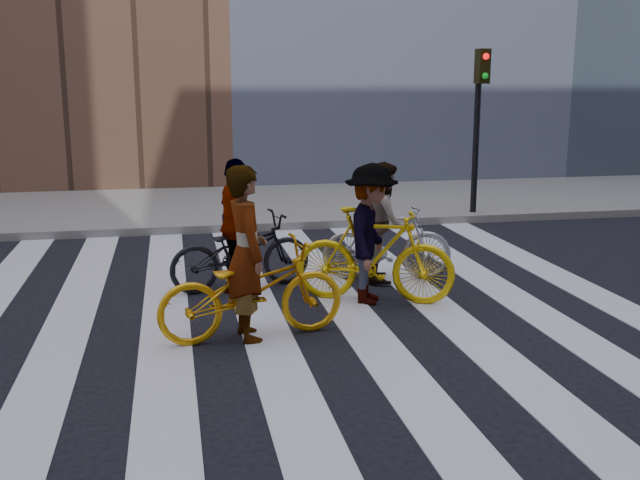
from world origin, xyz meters
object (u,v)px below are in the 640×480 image
object	(u,v)px
traffic_signal	(479,104)
rider_mid	(384,222)
bike_dark_rear	(241,252)
bike_yellow_right	(374,255)
bike_yellow_left	(252,290)
bike_silver_mid	(387,242)
rider_right	(371,234)
rider_left	(246,254)
rider_rear	(236,225)

from	to	relation	value
traffic_signal	rider_mid	bearing A→B (deg)	-127.23
traffic_signal	bike_dark_rear	size ratio (longest dim) A/B	1.72
bike_yellow_right	rider_mid	xyz separation A→B (m)	(0.41, 1.00, 0.22)
bike_yellow_left	bike_silver_mid	distance (m)	2.94
bike_dark_rear	rider_right	xyz separation A→B (m)	(1.54, -0.95, 0.37)
bike_silver_mid	bike_yellow_right	distance (m)	1.11
rider_left	bike_yellow_left	bearing A→B (deg)	-98.84
bike_silver_mid	bike_dark_rear	xyz separation A→B (m)	(-2.04, -0.06, -0.03)
bike_dark_rear	rider_rear	xyz separation A→B (m)	(-0.05, 0.00, 0.37)
bike_yellow_left	bike_silver_mid	xyz separation A→B (m)	(2.11, 2.05, 0.00)
traffic_signal	bike_yellow_left	size ratio (longest dim) A/B	1.62
bike_dark_rear	bike_silver_mid	bearing A→B (deg)	-100.81
rider_mid	rider_rear	size ratio (longest dim) A/B	0.95
traffic_signal	rider_rear	bearing A→B (deg)	-141.38
bike_yellow_right	rider_left	bearing A→B (deg)	144.57
bike_dark_rear	rider_rear	size ratio (longest dim) A/B	1.10
rider_left	rider_mid	world-z (taller)	rider_left
rider_rear	rider_mid	bearing A→B (deg)	-100.81
rider_right	bike_yellow_right	bearing A→B (deg)	-66.86
traffic_signal	bike_dark_rear	distance (m)	6.72
bike_yellow_right	rider_rear	world-z (taller)	rider_rear
bike_yellow_left	bike_silver_mid	world-z (taller)	bike_silver_mid
traffic_signal	rider_rear	xyz separation A→B (m)	(-5.10, -4.07, -1.40)
bike_yellow_left	rider_rear	distance (m)	2.02
rider_left	rider_right	size ratio (longest dim) A/B	1.08
rider_left	rider_rear	distance (m)	1.99
rider_mid	rider_rear	world-z (taller)	rider_rear
rider_left	bike_silver_mid	bearing A→B (deg)	-55.43
rider_right	rider_left	bearing A→B (deg)	145.34
rider_left	rider_right	distance (m)	1.96
rider_right	rider_mid	bearing A→B (deg)	-1.40
bike_yellow_left	rider_right	bearing A→B (deg)	-65.84
bike_yellow_left	rider_mid	size ratio (longest dim) A/B	1.23
bike_yellow_right	rider_left	size ratio (longest dim) A/B	1.06
bike_silver_mid	rider_mid	size ratio (longest dim) A/B	1.08
bike_silver_mid	traffic_signal	bearing A→B (deg)	-24.58
rider_mid	rider_right	size ratio (longest dim) A/B	0.94
bike_silver_mid	rider_right	bearing A→B (deg)	165.34
traffic_signal	rider_right	size ratio (longest dim) A/B	1.89
bike_dark_rear	rider_right	distance (m)	1.84
traffic_signal	rider_rear	world-z (taller)	traffic_signal
bike_silver_mid	rider_right	size ratio (longest dim) A/B	1.02
bike_dark_rear	rider_rear	bearing A→B (deg)	77.63
traffic_signal	rider_left	bearing A→B (deg)	-130.43
bike_yellow_right	rider_mid	distance (m)	1.11
rider_left	bike_yellow_right	bearing A→B (deg)	-67.40
traffic_signal	rider_right	world-z (taller)	traffic_signal
traffic_signal	rider_right	bearing A→B (deg)	-124.96
traffic_signal	bike_yellow_right	size ratio (longest dim) A/B	1.65
traffic_signal	bike_silver_mid	size ratio (longest dim) A/B	1.85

